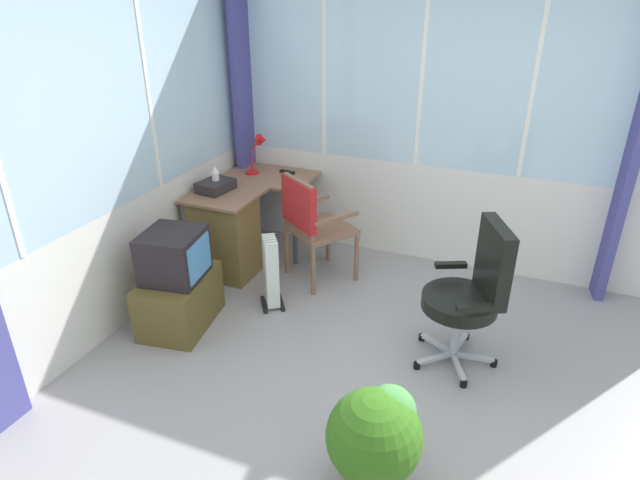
% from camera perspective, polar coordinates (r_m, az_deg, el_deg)
% --- Properties ---
extents(ground, '(4.91, 5.35, 0.06)m').
position_cam_1_polar(ground, '(3.58, 8.40, -16.94)').
color(ground, gray).
extents(north_window_panel, '(3.91, 0.07, 2.79)m').
position_cam_1_polar(north_window_panel, '(3.88, -23.65, 8.93)').
color(north_window_panel, silver).
rests_on(north_window_panel, ground).
extents(east_window_panel, '(0.07, 4.35, 2.79)m').
position_cam_1_polar(east_window_panel, '(4.70, 15.90, 12.86)').
color(east_window_panel, silver).
rests_on(east_window_panel, ground).
extents(curtain_corner, '(0.30, 0.07, 2.69)m').
position_cam_1_polar(curtain_corner, '(5.24, -8.06, 14.31)').
color(curtain_corner, '#46458E').
rests_on(curtain_corner, ground).
extents(curtain_east_far, '(0.31, 0.11, 2.69)m').
position_cam_1_polar(curtain_east_far, '(4.65, 30.52, 9.50)').
color(curtain_east_far, '#46458E').
rests_on(curtain_east_far, ground).
extents(desk, '(1.17, 0.83, 0.74)m').
position_cam_1_polar(desk, '(4.77, -9.86, 0.92)').
color(desk, '#8A6048').
rests_on(desk, ground).
extents(desk_lamp, '(0.23, 0.20, 0.37)m').
position_cam_1_polar(desk_lamp, '(5.09, -6.41, 9.77)').
color(desk_lamp, red).
rests_on(desk_lamp, desk).
extents(tv_remote, '(0.07, 0.15, 0.02)m').
position_cam_1_polar(tv_remote, '(5.10, -3.51, 7.24)').
color(tv_remote, black).
rests_on(tv_remote, desk).
extents(spray_bottle, '(0.06, 0.06, 0.22)m').
position_cam_1_polar(spray_bottle, '(4.72, -11.03, 6.43)').
color(spray_bottle, silver).
rests_on(spray_bottle, desk).
extents(paper_tray, '(0.33, 0.27, 0.09)m').
position_cam_1_polar(paper_tray, '(4.73, -11.04, 5.67)').
color(paper_tray, '#292427').
rests_on(paper_tray, desk).
extents(wooden_armchair, '(0.67, 0.67, 0.95)m').
position_cam_1_polar(wooden_armchair, '(4.46, -1.23, 2.44)').
color(wooden_armchair, '#845C47').
rests_on(wooden_armchair, ground).
extents(office_chair, '(0.63, 0.57, 1.02)m').
position_cam_1_polar(office_chair, '(3.65, 16.01, -4.87)').
color(office_chair, '#B7B7BF').
rests_on(office_chair, ground).
extents(tv_on_stand, '(0.70, 0.53, 0.77)m').
position_cam_1_polar(tv_on_stand, '(4.14, -14.88, -4.63)').
color(tv_on_stand, brown).
rests_on(tv_on_stand, ground).
extents(space_heater, '(0.29, 0.27, 0.60)m').
position_cam_1_polar(space_heater, '(4.27, -5.27, -3.26)').
color(space_heater, silver).
rests_on(space_heater, ground).
extents(potted_plant, '(0.49, 0.49, 0.57)m').
position_cam_1_polar(potted_plant, '(2.89, 5.97, -19.97)').
color(potted_plant, '#A55C41').
rests_on(potted_plant, ground).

